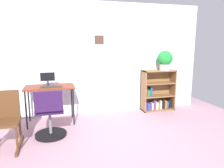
{
  "coord_description": "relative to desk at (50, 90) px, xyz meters",
  "views": [
    {
      "loc": [
        -0.72,
        -2.4,
        1.53
      ],
      "look_at": [
        0.31,
        1.38,
        0.78
      ],
      "focal_mm": 33.64,
      "sensor_mm": 36.0,
      "label": 1
    }
  ],
  "objects": [
    {
      "name": "ground_plane",
      "position": [
        0.84,
        -1.71,
        -0.67
      ],
      "size": [
        6.24,
        6.24,
        0.0
      ],
      "primitive_type": "plane",
      "color": "#B28595"
    },
    {
      "name": "wall_back",
      "position": [
        0.84,
        0.44,
        0.54
      ],
      "size": [
        5.2,
        0.12,
        2.42
      ],
      "color": "silver",
      "rests_on": "ground_plane"
    },
    {
      "name": "desk",
      "position": [
        0.0,
        0.0,
        0.0
      ],
      "size": [
        0.92,
        0.53,
        0.74
      ],
      "color": "brown",
      "rests_on": "ground_plane"
    },
    {
      "name": "monitor",
      "position": [
        -0.03,
        0.03,
        0.19
      ],
      "size": [
        0.27,
        0.2,
        0.26
      ],
      "color": "#262628",
      "rests_on": "desk"
    },
    {
      "name": "keyboard",
      "position": [
        0.03,
        -0.12,
        0.08
      ],
      "size": [
        0.4,
        0.13,
        0.02
      ],
      "primitive_type": "cube",
      "color": "#342B24",
      "rests_on": "desk"
    },
    {
      "name": "office_chair",
      "position": [
        -0.0,
        -0.68,
        -0.31
      ],
      "size": [
        0.52,
        0.55,
        0.82
      ],
      "color": "black",
      "rests_on": "ground_plane"
    },
    {
      "name": "rocking_chair",
      "position": [
        -0.64,
        -0.83,
        -0.24
      ],
      "size": [
        0.42,
        0.64,
        0.85
      ],
      "color": "#53331A",
      "rests_on": "ground_plane"
    },
    {
      "name": "bookshelf_low",
      "position": [
        2.4,
        0.25,
        -0.26
      ],
      "size": [
        0.77,
        0.3,
        0.94
      ],
      "color": "brown",
      "rests_on": "ground_plane"
    },
    {
      "name": "potted_plant_on_shelf",
      "position": [
        2.54,
        0.19,
        0.51
      ],
      "size": [
        0.34,
        0.34,
        0.44
      ],
      "color": "#B7B2A8",
      "rests_on": "bookshelf_low"
    }
  ]
}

